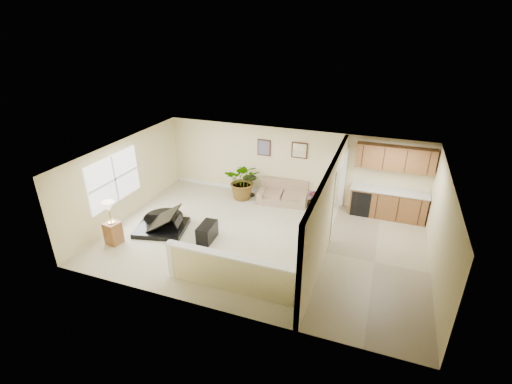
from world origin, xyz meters
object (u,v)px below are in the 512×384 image
(piano_bench, at_px, (207,232))
(small_plant, at_px, (312,201))
(palm_plant, at_px, (244,181))
(piano, at_px, (162,211))
(loveseat, at_px, (283,192))
(lamp_stand, at_px, (112,226))
(accent_table, at_px, (250,184))

(piano_bench, relative_size, small_plant, 1.27)
(palm_plant, bearing_deg, piano, -119.43)
(loveseat, distance_m, small_plant, 1.07)
(piano, bearing_deg, lamp_stand, -136.95)
(piano, distance_m, piano_bench, 1.62)
(palm_plant, bearing_deg, lamp_stand, -120.92)
(palm_plant, distance_m, small_plant, 2.47)
(loveseat, relative_size, small_plant, 2.97)
(small_plant, bearing_deg, loveseat, 171.65)
(piano_bench, height_order, small_plant, small_plant)
(accent_table, bearing_deg, small_plant, -4.39)
(piano, distance_m, small_plant, 4.90)
(piano_bench, distance_m, accent_table, 3.18)
(palm_plant, bearing_deg, accent_table, 65.58)
(loveseat, height_order, palm_plant, palm_plant)
(loveseat, xyz_separation_m, accent_table, (-1.25, 0.02, 0.09))
(accent_table, bearing_deg, palm_plant, -114.42)
(piano_bench, xyz_separation_m, loveseat, (1.34, 3.15, 0.11))
(piano, xyz_separation_m, small_plant, (3.98, 2.84, -0.31))
(piano, height_order, piano_bench, piano)
(piano_bench, relative_size, loveseat, 0.43)
(loveseat, height_order, lamp_stand, lamp_stand)
(accent_table, height_order, lamp_stand, lamp_stand)
(loveseat, xyz_separation_m, palm_plant, (-1.37, -0.25, 0.31))
(piano, relative_size, accent_table, 2.69)
(small_plant, height_order, lamp_stand, lamp_stand)
(piano_bench, relative_size, lamp_stand, 0.58)
(small_plant, bearing_deg, piano, -144.47)
(piano_bench, bearing_deg, small_plant, 51.34)
(piano_bench, relative_size, accent_table, 1.06)
(loveseat, distance_m, palm_plant, 1.43)
(piano_bench, height_order, palm_plant, palm_plant)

